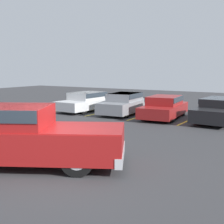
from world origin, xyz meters
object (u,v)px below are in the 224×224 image
at_px(parked_sedan_b, 124,103).
at_px(parked_sedan_d, 220,109).
at_px(pickup_truck, 23,136).
at_px(parked_sedan_a, 87,101).
at_px(parked_sedan_c, 164,106).

distance_m(parked_sedan_b, parked_sedan_d, 5.65).
height_order(pickup_truck, parked_sedan_b, pickup_truck).
xyz_separation_m(parked_sedan_a, parked_sedan_d, (8.43, 0.26, 0.01)).
height_order(pickup_truck, parked_sedan_d, pickup_truck).
bearing_deg(pickup_truck, parked_sedan_a, 89.51).
xyz_separation_m(pickup_truck, parked_sedan_c, (0.19, 10.25, -0.22)).
bearing_deg(parked_sedan_d, parked_sedan_b, -85.68).
distance_m(parked_sedan_a, parked_sedan_c, 5.46).
bearing_deg(parked_sedan_c, parked_sedan_d, 90.58).
distance_m(pickup_truck, parked_sedan_a, 11.60).
height_order(parked_sedan_b, parked_sedan_d, parked_sedan_b).
bearing_deg(pickup_truck, parked_sedan_d, 45.86).
relative_size(pickup_truck, parked_sedan_b, 1.40).
relative_size(pickup_truck, parked_sedan_d, 1.30).
bearing_deg(pickup_truck, parked_sedan_c, 61.41).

